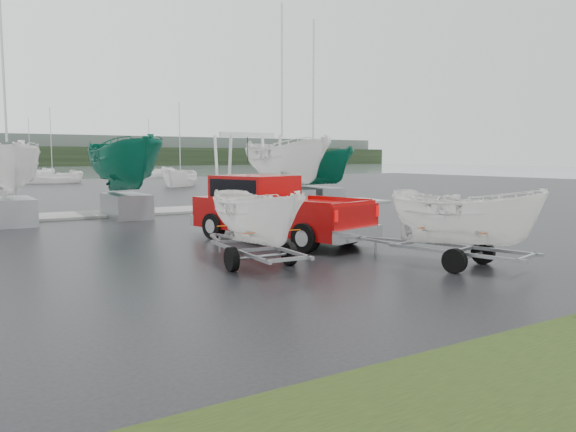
{
  "coord_description": "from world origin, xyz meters",
  "views": [
    {
      "loc": [
        -8.74,
        -14.58,
        2.78
      ],
      "look_at": [
        -0.82,
        -1.82,
        1.2
      ],
      "focal_mm": 35.0,
      "sensor_mm": 36.0,
      "label": 1
    }
  ],
  "objects_px": {
    "trailer_parked": "(257,171)",
    "boat_hoist": "(248,159)",
    "trailer_hitched": "(465,169)",
    "pickup_truck": "(271,207)"
  },
  "relations": [
    {
      "from": "trailer_hitched",
      "to": "boat_hoist",
      "type": "distance_m",
      "value": 18.35
    },
    {
      "from": "pickup_truck",
      "to": "boat_hoist",
      "type": "relative_size",
      "value": 1.66
    },
    {
      "from": "trailer_hitched",
      "to": "pickup_truck",
      "type": "bearing_deg",
      "value": 90.0
    },
    {
      "from": "trailer_hitched",
      "to": "trailer_parked",
      "type": "distance_m",
      "value": 5.17
    },
    {
      "from": "trailer_hitched",
      "to": "boat_hoist",
      "type": "relative_size",
      "value": 1.11
    },
    {
      "from": "trailer_hitched",
      "to": "boat_hoist",
      "type": "bearing_deg",
      "value": 64.14
    },
    {
      "from": "pickup_truck",
      "to": "trailer_parked",
      "type": "height_order",
      "value": "trailer_parked"
    },
    {
      "from": "trailer_parked",
      "to": "boat_hoist",
      "type": "height_order",
      "value": "trailer_parked"
    },
    {
      "from": "trailer_parked",
      "to": "boat_hoist",
      "type": "bearing_deg",
      "value": 66.2
    },
    {
      "from": "pickup_truck",
      "to": "trailer_parked",
      "type": "xyz_separation_m",
      "value": [
        -2.57,
        -3.75,
        1.31
      ]
    }
  ]
}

